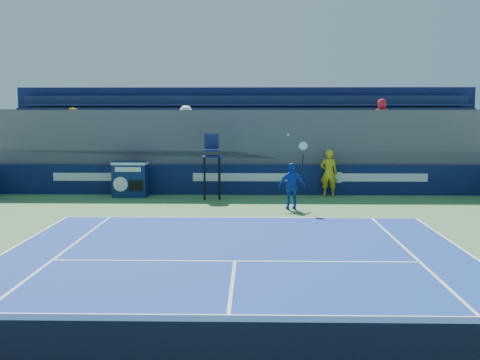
{
  "coord_description": "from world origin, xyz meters",
  "views": [
    {
      "loc": [
        0.4,
        -6.72,
        3.38
      ],
      "look_at": [
        0.0,
        11.5,
        1.25
      ],
      "focal_mm": 45.0,
      "sensor_mm": 36.0,
      "label": 1
    }
  ],
  "objects_px": {
    "tennis_net": "(218,353)",
    "match_clock": "(130,178)",
    "ball_person": "(329,173)",
    "tennis_player": "(292,186)",
    "umpire_chair": "(212,159)"
  },
  "relations": [
    {
      "from": "umpire_chair",
      "to": "tennis_player",
      "type": "height_order",
      "value": "tennis_player"
    },
    {
      "from": "ball_person",
      "to": "match_clock",
      "type": "xyz_separation_m",
      "value": [
        -7.73,
        -0.32,
        -0.19
      ]
    },
    {
      "from": "ball_person",
      "to": "tennis_net",
      "type": "relative_size",
      "value": 0.16
    },
    {
      "from": "tennis_player",
      "to": "tennis_net",
      "type": "bearing_deg",
      "value": -97.26
    },
    {
      "from": "umpire_chair",
      "to": "tennis_player",
      "type": "xyz_separation_m",
      "value": [
        2.88,
        -2.37,
        -0.72
      ]
    },
    {
      "from": "tennis_net",
      "to": "match_clock",
      "type": "bearing_deg",
      "value": 104.99
    },
    {
      "from": "tennis_player",
      "to": "ball_person",
      "type": "bearing_deg",
      "value": 62.68
    },
    {
      "from": "ball_person",
      "to": "match_clock",
      "type": "bearing_deg",
      "value": 6.58
    },
    {
      "from": "match_clock",
      "to": "tennis_player",
      "type": "bearing_deg",
      "value": -25.03
    },
    {
      "from": "ball_person",
      "to": "tennis_player",
      "type": "distance_m",
      "value": 3.57
    },
    {
      "from": "tennis_net",
      "to": "umpire_chair",
      "type": "bearing_deg",
      "value": 94.19
    },
    {
      "from": "match_clock",
      "to": "tennis_player",
      "type": "xyz_separation_m",
      "value": [
        6.1,
        -2.85,
        0.07
      ]
    },
    {
      "from": "tennis_net",
      "to": "match_clock",
      "type": "distance_m",
      "value": 16.93
    },
    {
      "from": "tennis_net",
      "to": "tennis_player",
      "type": "height_order",
      "value": "tennis_player"
    },
    {
      "from": "match_clock",
      "to": "tennis_player",
      "type": "height_order",
      "value": "tennis_player"
    }
  ]
}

